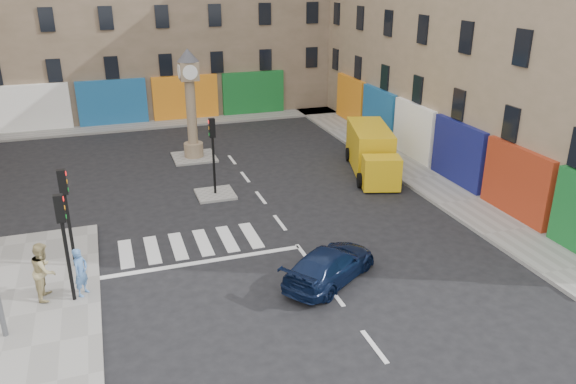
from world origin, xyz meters
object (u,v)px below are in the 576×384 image
traffic_light_left_far (66,203)px  navy_sedan (330,265)px  traffic_light_island (213,144)px  yellow_van (371,151)px  traffic_light_left_near (63,231)px  pedestrian_tan (44,270)px  pedestrian_blue (81,272)px  clock_pillar (190,98)px

traffic_light_left_far → navy_sedan: size_ratio=0.88×
traffic_light_island → navy_sedan: 9.57m
yellow_van → traffic_light_left_near: bearing=-133.8°
yellow_van → traffic_light_island: bearing=-158.6°
pedestrian_tan → pedestrian_blue: bearing=-95.1°
traffic_light_left_near → pedestrian_tan: size_ratio=1.89×
navy_sedan → yellow_van: (6.48, 9.86, 0.53)m
clock_pillar → yellow_van: (8.68, -5.23, -2.41)m
traffic_light_island → yellow_van: size_ratio=0.56×
traffic_light_island → pedestrian_blue: (-6.00, -7.57, -1.60)m
traffic_light_island → pedestrian_tan: traffic_light_island is taller
traffic_light_left_far → traffic_light_island: size_ratio=1.00×
traffic_light_left_far → yellow_van: size_ratio=0.56×
pedestrian_blue → pedestrian_tan: bearing=111.5°
clock_pillar → pedestrian_blue: size_ratio=3.63×
traffic_light_left_far → clock_pillar: bearing=61.1°
traffic_light_left_near → traffic_light_left_far: 2.40m
clock_pillar → navy_sedan: 15.53m
traffic_light_island → navy_sedan: traffic_light_island is taller
clock_pillar → pedestrian_blue: 15.05m
traffic_light_left_far → traffic_light_island: bearing=40.6°
traffic_light_left_near → navy_sedan: (8.51, -1.30, -2.01)m
yellow_van → traffic_light_left_far: bearing=-141.2°
clock_pillar → navy_sedan: size_ratio=1.45×
traffic_light_island → traffic_light_left_near: bearing=-128.9°
yellow_van → pedestrian_tan: 17.75m
traffic_light_left_far → yellow_van: traffic_light_left_far is taller
navy_sedan → yellow_van: 11.81m
traffic_light_left_near → clock_pillar: (6.30, 13.80, 0.93)m
navy_sedan → pedestrian_blue: bearing=44.3°
navy_sedan → pedestrian_blue: size_ratio=2.50×
pedestrian_blue → pedestrian_tan: 1.14m
traffic_light_left_far → clock_pillar: (6.30, 11.40, 0.93)m
clock_pillar → pedestrian_blue: clock_pillar is taller
traffic_light_left_near → pedestrian_tan: (-0.81, 0.46, -1.49)m
traffic_light_left_far → pedestrian_blue: size_ratio=2.20×
clock_pillar → pedestrian_tan: (-7.11, -13.34, -2.42)m
traffic_light_left_far → traffic_light_island: (6.30, 5.40, -0.03)m
traffic_light_island → navy_sedan: size_ratio=0.88×
traffic_light_island → clock_pillar: (0.00, 6.00, 0.96)m
traffic_light_left_far → traffic_light_left_near: bearing=-90.0°
yellow_van → pedestrian_tan: yellow_van is taller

